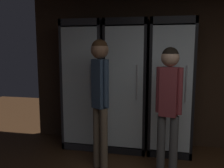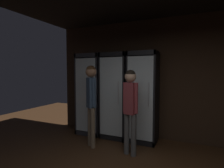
{
  "view_description": "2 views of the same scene",
  "coord_description": "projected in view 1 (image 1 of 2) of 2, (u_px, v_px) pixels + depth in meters",
  "views": [
    {
      "loc": [
        -0.76,
        -1.04,
        1.6
      ],
      "look_at": [
        -1.51,
        2.49,
        1.06
      ],
      "focal_mm": 39.28,
      "sensor_mm": 36.0,
      "label": 1
    },
    {
      "loc": [
        0.35,
        -1.24,
        1.56
      ],
      "look_at": [
        -1.43,
        2.72,
        1.28
      ],
      "focal_mm": 28.7,
      "sensor_mm": 36.0,
      "label": 2
    }
  ],
  "objects": [
    {
      "name": "wall_back",
      "position": [
        214.0,
        61.0,
        3.81
      ],
      "size": [
        6.0,
        0.06,
        2.8
      ],
      "primitive_type": "cube",
      "color": "#382619",
      "rests_on": "ground"
    },
    {
      "name": "cooler_far_left",
      "position": [
        86.0,
        85.0,
        4.01
      ],
      "size": [
        0.63,
        0.59,
        2.02
      ],
      "color": "#2B2B30",
      "rests_on": "ground"
    },
    {
      "name": "shopper_far",
      "position": [
        169.0,
        98.0,
        2.94
      ],
      "size": [
        0.31,
        0.21,
        1.61
      ],
      "color": "#4C4C4C",
      "rests_on": "ground"
    },
    {
      "name": "cooler_center",
      "position": [
        171.0,
        88.0,
        3.72
      ],
      "size": [
        0.63,
        0.59,
        2.02
      ],
      "color": "black",
      "rests_on": "ground"
    },
    {
      "name": "shopper_near",
      "position": [
        100.0,
        87.0,
        3.13
      ],
      "size": [
        0.24,
        0.23,
        1.71
      ],
      "color": "#72604C",
      "rests_on": "ground"
    },
    {
      "name": "cooler_left",
      "position": [
        127.0,
        87.0,
        3.87
      ],
      "size": [
        0.63,
        0.59,
        2.02
      ],
      "color": "black",
      "rests_on": "ground"
    }
  ]
}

